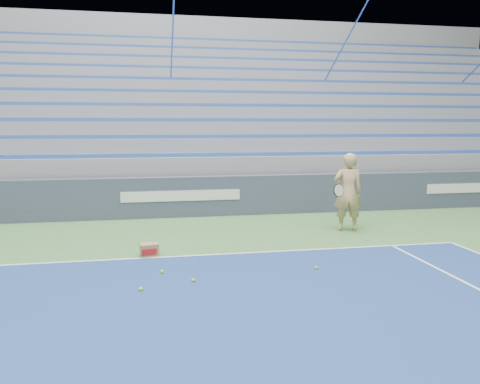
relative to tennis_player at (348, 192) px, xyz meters
name	(u,v)px	position (x,y,z in m)	size (l,w,h in m)	color
sponsor_barrier	(181,197)	(-3.78, 2.44, -0.38)	(30.00, 0.32, 1.10)	#394157
bleachers	(171,129)	(-3.78, 8.16, 1.43)	(31.00, 9.15, 7.30)	gray
tennis_player	(348,192)	(0.00, 0.00, 0.00)	(0.98, 0.91, 1.85)	tan
ball_box	(149,250)	(-4.62, -1.43, -0.80)	(0.37, 0.30, 0.26)	olive
tennis_ball_0	(162,272)	(-4.41, -2.52, -0.89)	(0.07, 0.07, 0.07)	#AAD92C
tennis_ball_1	(193,280)	(-3.92, -3.07, -0.89)	(0.07, 0.07, 0.07)	#AAD92C
tennis_ball_2	(141,289)	(-4.74, -3.32, -0.89)	(0.07, 0.07, 0.07)	#AAD92C
tennis_ball_3	(316,268)	(-1.76, -2.79, -0.89)	(0.07, 0.07, 0.07)	#AAD92C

